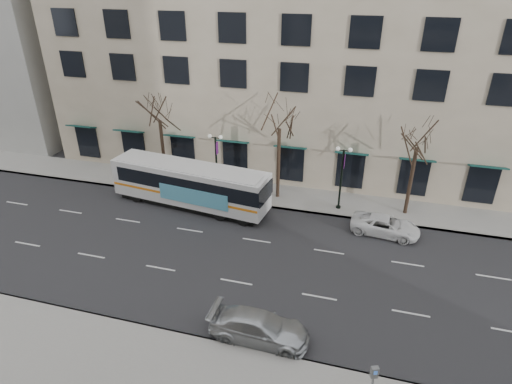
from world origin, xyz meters
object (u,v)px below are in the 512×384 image
(white_pickup, at_px, (385,225))
(city_bus, at_px, (191,184))
(lamp_post_right, at_px, (342,175))
(pay_station, at_px, (374,374))
(silver_car, at_px, (259,327))
(tree_far_left, at_px, (159,109))
(tree_far_mid, at_px, (280,117))
(tree_far_right, at_px, (419,135))
(lamp_post_left, at_px, (216,161))

(white_pickup, bearing_deg, city_bus, 95.70)
(lamp_post_right, distance_m, pay_station, 16.56)
(lamp_post_right, distance_m, silver_car, 14.79)
(tree_far_left, height_order, city_bus, tree_far_left)
(tree_far_mid, height_order, tree_far_right, tree_far_mid)
(tree_far_left, bearing_deg, lamp_post_right, -2.29)
(tree_far_right, height_order, lamp_post_right, tree_far_right)
(white_pickup, bearing_deg, tree_far_right, -18.58)
(tree_far_mid, distance_m, pay_station, 19.47)
(tree_far_left, height_order, white_pickup, tree_far_left)
(pay_station, bearing_deg, city_bus, 115.22)
(tree_far_left, xyz_separation_m, pay_station, (18.07, -16.78, -5.48))
(lamp_post_left, height_order, lamp_post_right, same)
(tree_far_right, height_order, pay_station, tree_far_right)
(tree_far_mid, height_order, lamp_post_right, tree_far_mid)
(tree_far_mid, relative_size, tree_far_right, 1.06)
(city_bus, bearing_deg, lamp_post_right, 19.24)
(lamp_post_left, bearing_deg, pay_station, -51.09)
(tree_far_left, bearing_deg, white_pickup, -9.83)
(white_pickup, bearing_deg, silver_car, 159.39)
(city_bus, bearing_deg, tree_far_right, 17.65)
(tree_far_right, distance_m, pay_station, 17.68)
(pay_station, bearing_deg, lamp_post_right, 79.78)
(city_bus, xyz_separation_m, pay_station, (14.33, -13.77, -0.66))
(tree_far_right, xyz_separation_m, silver_car, (-7.52, -15.00, -5.68))
(tree_far_mid, xyz_separation_m, pay_station, (8.07, -16.78, -5.68))
(lamp_post_right, relative_size, silver_car, 1.02)
(tree_far_left, bearing_deg, silver_car, -50.24)
(tree_far_right, relative_size, silver_car, 1.58)
(tree_far_left, bearing_deg, pay_station, -42.89)
(lamp_post_right, bearing_deg, city_bus, -167.90)
(tree_far_mid, distance_m, tree_far_right, 10.01)
(tree_far_right, xyz_separation_m, pay_station, (-1.93, -16.78, -5.20))
(silver_car, height_order, pay_station, pay_station)
(tree_far_left, xyz_separation_m, silver_car, (12.48, -15.00, -5.96))
(tree_far_right, xyz_separation_m, lamp_post_right, (-4.99, -0.60, -3.48))
(city_bus, bearing_deg, white_pickup, 6.40)
(tree_far_right, relative_size, lamp_post_left, 1.55)
(tree_far_mid, height_order, white_pickup, tree_far_mid)
(pay_station, bearing_deg, white_pickup, 67.24)
(tree_far_mid, relative_size, lamp_post_right, 1.64)
(silver_car, distance_m, pay_station, 5.88)
(tree_far_mid, relative_size, lamp_post_left, 1.64)
(white_pickup, bearing_deg, lamp_post_right, 59.74)
(tree_far_left, bearing_deg, lamp_post_left, -6.83)
(lamp_post_left, bearing_deg, white_pickup, -10.93)
(lamp_post_right, bearing_deg, lamp_post_left, 180.00)
(tree_far_mid, distance_m, city_bus, 8.58)
(lamp_post_left, distance_m, silver_car, 16.37)
(city_bus, bearing_deg, tree_far_mid, 32.87)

